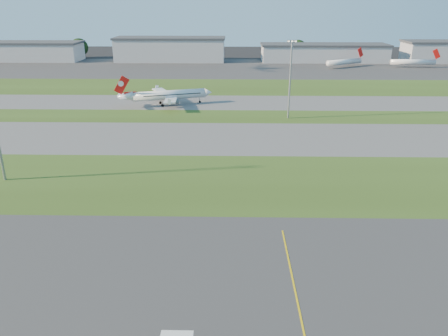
{
  "coord_description": "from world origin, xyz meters",
  "views": [
    {
      "loc": [
        -3.86,
        -37.53,
        37.94
      ],
      "look_at": [
        -5.52,
        42.36,
        7.0
      ],
      "focal_mm": 35.0,
      "sensor_mm": 36.0,
      "label": 1
    }
  ],
  "objects_px": {
    "airliner_taxiing": "(168,95)",
    "light_mast_centre": "(290,75)",
    "mini_jet_near": "(344,62)",
    "mini_jet_far": "(413,62)"
  },
  "relations": [
    {
      "from": "mini_jet_far",
      "to": "light_mast_centre",
      "type": "height_order",
      "value": "light_mast_centre"
    },
    {
      "from": "airliner_taxiing",
      "to": "mini_jet_far",
      "type": "distance_m",
      "value": 166.28
    },
    {
      "from": "mini_jet_near",
      "to": "light_mast_centre",
      "type": "height_order",
      "value": "light_mast_centre"
    },
    {
      "from": "mini_jet_far",
      "to": "mini_jet_near",
      "type": "bearing_deg",
      "value": -177.94
    },
    {
      "from": "airliner_taxiing",
      "to": "mini_jet_far",
      "type": "xyz_separation_m",
      "value": [
        131.61,
        101.63,
        -0.48
      ]
    },
    {
      "from": "airliner_taxiing",
      "to": "light_mast_centre",
      "type": "xyz_separation_m",
      "value": [
        43.51,
        -19.39,
        11.06
      ]
    },
    {
      "from": "mini_jet_far",
      "to": "light_mast_centre",
      "type": "relative_size",
      "value": 1.11
    },
    {
      "from": "airliner_taxiing",
      "to": "mini_jet_near",
      "type": "distance_m",
      "value": 135.89
    },
    {
      "from": "airliner_taxiing",
      "to": "light_mast_centre",
      "type": "bearing_deg",
      "value": 137.64
    },
    {
      "from": "mini_jet_near",
      "to": "light_mast_centre",
      "type": "bearing_deg",
      "value": -143.39
    }
  ]
}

